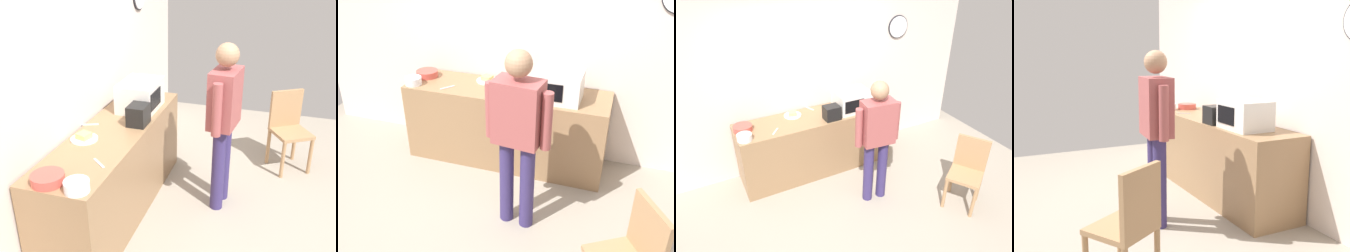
{
  "view_description": "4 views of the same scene",
  "coord_description": "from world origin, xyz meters",
  "views": [
    {
      "loc": [
        -3.28,
        -0.31,
        2.53
      ],
      "look_at": [
        0.15,
        0.76,
        0.89
      ],
      "focal_mm": 43.51,
      "sensor_mm": 36.0,
      "label": 1
    },
    {
      "loc": [
        1.09,
        -2.4,
        2.6
      ],
      "look_at": [
        0.07,
        0.67,
        0.77
      ],
      "focal_mm": 40.7,
      "sensor_mm": 36.0,
      "label": 2
    },
    {
      "loc": [
        -1.62,
        -2.57,
        3.05
      ],
      "look_at": [
        0.16,
        0.82,
        0.87
      ],
      "focal_mm": 34.24,
      "sensor_mm": 36.0,
      "label": 3
    },
    {
      "loc": [
        3.79,
        -1.17,
        1.68
      ],
      "look_at": [
        -0.04,
        0.69,
        0.89
      ],
      "focal_mm": 42.52,
      "sensor_mm": 36.0,
      "label": 4
    }
  ],
  "objects": [
    {
      "name": "ground_plane",
      "position": [
        0.0,
        0.0,
        0.0
      ],
      "size": [
        6.0,
        6.0,
        0.0
      ],
      "primitive_type": "plane",
      "color": "#9E9384"
    },
    {
      "name": "back_wall",
      "position": [
        0.01,
        1.6,
        1.3
      ],
      "size": [
        5.4,
        0.13,
        2.6
      ],
      "color": "silver",
      "rests_on": "ground_plane"
    },
    {
      "name": "kitchen_counter",
      "position": [
        -0.11,
        1.22,
        0.45
      ],
      "size": [
        2.26,
        0.62,
        0.9
      ],
      "primitive_type": "cube",
      "color": "#93704C",
      "rests_on": "ground_plane"
    },
    {
      "name": "microwave",
      "position": [
        0.47,
        1.16,
        1.05
      ],
      "size": [
        0.5,
        0.39,
        0.3
      ],
      "color": "silver",
      "rests_on": "kitchen_counter"
    },
    {
      "name": "sandwich_plate",
      "position": [
        -0.39,
        1.38,
        0.92
      ],
      "size": [
        0.25,
        0.25,
        0.07
      ],
      "color": "white",
      "rests_on": "kitchen_counter"
    },
    {
      "name": "salad_bowl",
      "position": [
        -1.14,
        1.03,
        0.94
      ],
      "size": [
        0.19,
        0.19,
        0.08
      ],
      "primitive_type": "cylinder",
      "color": "white",
      "rests_on": "kitchen_counter"
    },
    {
      "name": "cereal_bowl",
      "position": [
        -1.11,
        1.29,
        0.94
      ],
      "size": [
        0.25,
        0.25,
        0.07
      ],
      "primitive_type": "cylinder",
      "color": "#C64C42",
      "rests_on": "kitchen_counter"
    },
    {
      "name": "toaster",
      "position": [
        0.07,
        1.03,
        1.0
      ],
      "size": [
        0.22,
        0.18,
        0.2
      ],
      "primitive_type": "cube",
      "color": "black",
      "rests_on": "kitchen_counter"
    },
    {
      "name": "fork_utensil",
      "position": [
        -0.08,
        1.48,
        0.91
      ],
      "size": [
        0.08,
        0.17,
        0.01
      ],
      "primitive_type": "cube",
      "rotation": [
        0.0,
        0.0,
        1.95
      ],
      "color": "silver",
      "rests_on": "kitchen_counter"
    },
    {
      "name": "spoon_utensil",
      "position": [
        -0.74,
        1.06,
        0.91
      ],
      "size": [
        0.12,
        0.15,
        0.01
      ],
      "primitive_type": "cube",
      "rotation": [
        0.0,
        0.0,
        0.9
      ],
      "color": "silver",
      "rests_on": "kitchen_counter"
    },
    {
      "name": "person_standing",
      "position": [
        0.32,
        0.24,
        1.0
      ],
      "size": [
        0.59,
        0.28,
        1.7
      ],
      "color": "navy",
      "rests_on": "ground_plane"
    },
    {
      "name": "wooden_chair",
      "position": [
        1.33,
        -0.38,
        0.52
      ],
      "size": [
        0.55,
        0.55,
        0.94
      ],
      "color": "#A87F56",
      "rests_on": "ground_plane"
    }
  ]
}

